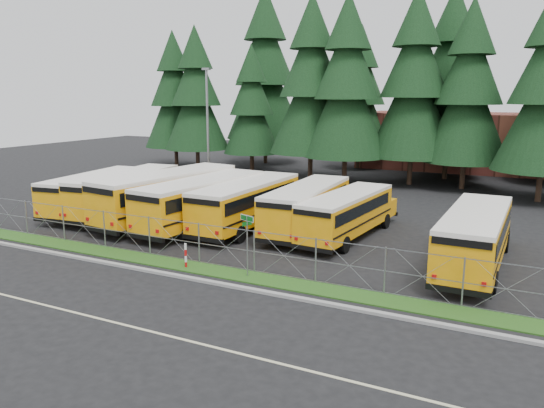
{
  "coord_description": "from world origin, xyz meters",
  "views": [
    {
      "loc": [
        13.08,
        -21.21,
        7.96
      ],
      "look_at": [
        0.39,
        4.0,
        2.12
      ],
      "focal_mm": 35.0,
      "sensor_mm": 36.0,
      "label": 1
    }
  ],
  "objects_px": {
    "bus_1": "(130,193)",
    "bus_east": "(476,239)",
    "street_sign": "(247,233)",
    "bus_0": "(98,193)",
    "bus_3": "(207,203)",
    "light_standard": "(208,124)",
    "bus_6": "(349,215)",
    "striped_bollard": "(186,256)",
    "bus_4": "(250,205)",
    "bus_2": "(172,197)",
    "bus_5": "(309,208)"
  },
  "relations": [
    {
      "from": "bus_1",
      "to": "bus_east",
      "type": "bearing_deg",
      "value": -10.27
    },
    {
      "from": "street_sign",
      "to": "bus_0",
      "type": "bearing_deg",
      "value": 156.23
    },
    {
      "from": "bus_0",
      "to": "bus_east",
      "type": "height_order",
      "value": "bus_east"
    },
    {
      "from": "bus_3",
      "to": "light_standard",
      "type": "bearing_deg",
      "value": 127.85
    },
    {
      "from": "bus_6",
      "to": "bus_3",
      "type": "bearing_deg",
      "value": -165.16
    },
    {
      "from": "bus_6",
      "to": "light_standard",
      "type": "relative_size",
      "value": 0.98
    },
    {
      "from": "striped_bollard",
      "to": "bus_4",
      "type": "bearing_deg",
      "value": 97.32
    },
    {
      "from": "street_sign",
      "to": "striped_bollard",
      "type": "distance_m",
      "value": 3.47
    },
    {
      "from": "bus_0",
      "to": "bus_4",
      "type": "xyz_separation_m",
      "value": [
        11.38,
        0.91,
        0.08
      ]
    },
    {
      "from": "bus_4",
      "to": "bus_east",
      "type": "distance_m",
      "value": 13.18
    },
    {
      "from": "bus_4",
      "to": "bus_2",
      "type": "bearing_deg",
      "value": -171.79
    },
    {
      "from": "street_sign",
      "to": "bus_2",
      "type": "bearing_deg",
      "value": 143.18
    },
    {
      "from": "bus_2",
      "to": "bus_3",
      "type": "distance_m",
      "value": 2.8
    },
    {
      "from": "bus_4",
      "to": "bus_6",
      "type": "height_order",
      "value": "bus_4"
    },
    {
      "from": "bus_4",
      "to": "light_standard",
      "type": "xyz_separation_m",
      "value": [
        -10.0,
        10.68,
        4.07
      ]
    },
    {
      "from": "bus_6",
      "to": "striped_bollard",
      "type": "distance_m",
      "value": 9.96
    },
    {
      "from": "bus_0",
      "to": "street_sign",
      "type": "height_order",
      "value": "street_sign"
    },
    {
      "from": "bus_3",
      "to": "bus_4",
      "type": "height_order",
      "value": "bus_3"
    },
    {
      "from": "bus_4",
      "to": "light_standard",
      "type": "height_order",
      "value": "light_standard"
    },
    {
      "from": "bus_3",
      "to": "bus_1",
      "type": "bearing_deg",
      "value": -179.44
    },
    {
      "from": "bus_3",
      "to": "bus_east",
      "type": "bearing_deg",
      "value": 1.42
    },
    {
      "from": "bus_1",
      "to": "bus_east",
      "type": "xyz_separation_m",
      "value": [
        22.02,
        -1.47,
        -0.06
      ]
    },
    {
      "from": "bus_1",
      "to": "street_sign",
      "type": "relative_size",
      "value": 3.96
    },
    {
      "from": "bus_2",
      "to": "street_sign",
      "type": "bearing_deg",
      "value": -29.3
    },
    {
      "from": "bus_3",
      "to": "bus_2",
      "type": "bearing_deg",
      "value": 179.34
    },
    {
      "from": "bus_2",
      "to": "striped_bollard",
      "type": "relative_size",
      "value": 10.18
    },
    {
      "from": "bus_1",
      "to": "bus_6",
      "type": "height_order",
      "value": "bus_1"
    },
    {
      "from": "bus_east",
      "to": "striped_bollard",
      "type": "bearing_deg",
      "value": -152.42
    },
    {
      "from": "striped_bollard",
      "to": "bus_2",
      "type": "bearing_deg",
      "value": 130.65
    },
    {
      "from": "bus_4",
      "to": "street_sign",
      "type": "bearing_deg",
      "value": -60.92
    },
    {
      "from": "bus_5",
      "to": "light_standard",
      "type": "height_order",
      "value": "light_standard"
    },
    {
      "from": "bus_5",
      "to": "bus_2",
      "type": "bearing_deg",
      "value": -171.11
    },
    {
      "from": "striped_bollard",
      "to": "light_standard",
      "type": "height_order",
      "value": "light_standard"
    },
    {
      "from": "bus_0",
      "to": "bus_east",
      "type": "distance_m",
      "value": 24.45
    },
    {
      "from": "bus_6",
      "to": "bus_east",
      "type": "xyz_separation_m",
      "value": [
        6.97,
        -2.47,
        0.1
      ]
    },
    {
      "from": "bus_2",
      "to": "striped_bollard",
      "type": "bearing_deg",
      "value": -41.83
    },
    {
      "from": "striped_bollard",
      "to": "light_standard",
      "type": "relative_size",
      "value": 0.12
    },
    {
      "from": "bus_0",
      "to": "bus_2",
      "type": "relative_size",
      "value": 0.84
    },
    {
      "from": "bus_6",
      "to": "bus_0",
      "type": "bearing_deg",
      "value": -170.4
    },
    {
      "from": "bus_0",
      "to": "striped_bollard",
      "type": "xyz_separation_m",
      "value": [
        12.41,
        -7.12,
        -0.75
      ]
    },
    {
      "from": "bus_1",
      "to": "street_sign",
      "type": "xyz_separation_m",
      "value": [
        13.15,
        -7.3,
        0.58
      ]
    },
    {
      "from": "bus_5",
      "to": "light_standard",
      "type": "distance_m",
      "value": 17.07
    },
    {
      "from": "bus_6",
      "to": "street_sign",
      "type": "relative_size",
      "value": 3.53
    },
    {
      "from": "bus_4",
      "to": "bus_5",
      "type": "height_order",
      "value": "bus_4"
    },
    {
      "from": "striped_bollard",
      "to": "bus_0",
      "type": "bearing_deg",
      "value": 150.17
    },
    {
      "from": "bus_4",
      "to": "bus_0",
      "type": "bearing_deg",
      "value": -174.67
    },
    {
      "from": "bus_4",
      "to": "street_sign",
      "type": "relative_size",
      "value": 3.9
    },
    {
      "from": "striped_bollard",
      "to": "bus_5",
      "type": "bearing_deg",
      "value": 75.0
    },
    {
      "from": "bus_3",
      "to": "bus_6",
      "type": "distance_m",
      "value": 8.68
    },
    {
      "from": "bus_3",
      "to": "striped_bollard",
      "type": "bearing_deg",
      "value": -58.57
    }
  ]
}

